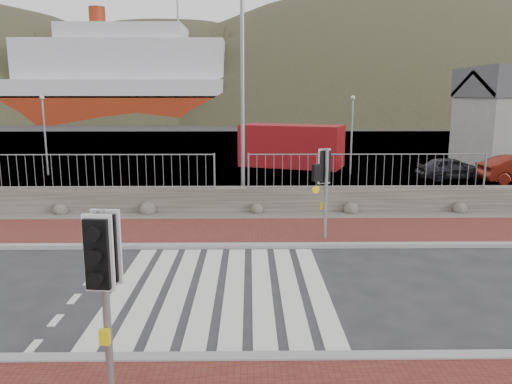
{
  "coord_description": "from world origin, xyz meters",
  "views": [
    {
      "loc": [
        0.64,
        -10.24,
        4.15
      ],
      "look_at": [
        0.81,
        3.0,
        1.57
      ],
      "focal_mm": 35.0,
      "sensor_mm": 36.0,
      "label": 1
    }
  ],
  "objects_px": {
    "traffic_signal_near": "(104,266)",
    "traffic_signal_far": "(325,175)",
    "ferry": "(84,87)",
    "streetlight": "(246,76)",
    "car_a": "(451,168)",
    "shipping_container": "(292,146)"
  },
  "relations": [
    {
      "from": "traffic_signal_near",
      "to": "shipping_container",
      "type": "height_order",
      "value": "traffic_signal_near"
    },
    {
      "from": "ferry",
      "to": "traffic_signal_near",
      "type": "bearing_deg",
      "value": -71.99
    },
    {
      "from": "traffic_signal_near",
      "to": "streetlight",
      "type": "xyz_separation_m",
      "value": [
        1.8,
        12.17,
        2.87
      ]
    },
    {
      "from": "ferry",
      "to": "streetlight",
      "type": "bearing_deg",
      "value": -67.15
    },
    {
      "from": "traffic_signal_far",
      "to": "shipping_container",
      "type": "relative_size",
      "value": 0.46
    },
    {
      "from": "ferry",
      "to": "shipping_container",
      "type": "xyz_separation_m",
      "value": [
        27.76,
        -48.97,
        -4.14
      ]
    },
    {
      "from": "streetlight",
      "to": "traffic_signal_far",
      "type": "bearing_deg",
      "value": -86.52
    },
    {
      "from": "traffic_signal_near",
      "to": "ferry",
      "type": "bearing_deg",
      "value": 113.79
    },
    {
      "from": "traffic_signal_far",
      "to": "car_a",
      "type": "xyz_separation_m",
      "value": [
        7.87,
        10.52,
        -1.38
      ]
    },
    {
      "from": "traffic_signal_near",
      "to": "car_a",
      "type": "height_order",
      "value": "traffic_signal_near"
    },
    {
      "from": "traffic_signal_far",
      "to": "car_a",
      "type": "distance_m",
      "value": 13.21
    },
    {
      "from": "ferry",
      "to": "car_a",
      "type": "xyz_separation_m",
      "value": [
        35.3,
        -53.75,
        -4.8
      ]
    },
    {
      "from": "streetlight",
      "to": "shipping_container",
      "type": "relative_size",
      "value": 1.47
    },
    {
      "from": "traffic_signal_far",
      "to": "shipping_container",
      "type": "bearing_deg",
      "value": -114.88
    },
    {
      "from": "streetlight",
      "to": "traffic_signal_near",
      "type": "bearing_deg",
      "value": -121.34
    },
    {
      "from": "shipping_container",
      "to": "car_a",
      "type": "bearing_deg",
      "value": -11.05
    },
    {
      "from": "traffic_signal_near",
      "to": "car_a",
      "type": "distance_m",
      "value": 21.77
    },
    {
      "from": "traffic_signal_far",
      "to": "streetlight",
      "type": "height_order",
      "value": "streetlight"
    },
    {
      "from": "traffic_signal_far",
      "to": "shipping_container",
      "type": "xyz_separation_m",
      "value": [
        0.33,
        15.31,
        -0.73
      ]
    },
    {
      "from": "traffic_signal_near",
      "to": "traffic_signal_far",
      "type": "height_order",
      "value": "traffic_signal_near"
    },
    {
      "from": "traffic_signal_far",
      "to": "ferry",
      "type": "bearing_deg",
      "value": -90.53
    },
    {
      "from": "traffic_signal_near",
      "to": "traffic_signal_far",
      "type": "relative_size",
      "value": 1.01
    }
  ]
}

